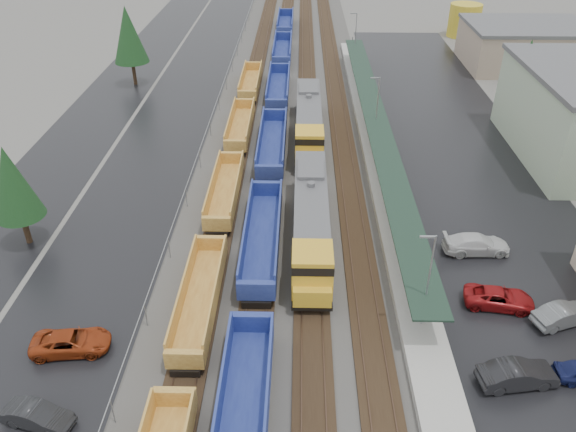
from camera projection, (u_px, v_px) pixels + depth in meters
name	position (u px, v px, depth m)	size (l,w,h in m)	color
ballast_strip	(292.00, 111.00, 72.84)	(20.00, 160.00, 0.08)	#302D2B
trackbed	(292.00, 110.00, 72.78)	(14.60, 160.00, 0.22)	black
west_parking_lot	(178.00, 111.00, 73.14)	(10.00, 160.00, 0.02)	black
west_road	(101.00, 110.00, 73.33)	(9.00, 160.00, 0.02)	black
east_commuter_lot	(457.00, 146.00, 64.06)	(16.00, 100.00, 0.02)	black
station_platform	(374.00, 139.00, 63.86)	(3.00, 80.00, 8.00)	#9E9B93
chainlink_fence	(217.00, 104.00, 70.86)	(0.08, 160.04, 2.02)	gray
tree_west_near	(12.00, 182.00, 44.84)	(3.96, 3.96, 9.00)	#332316
tree_west_far	(128.00, 35.00, 77.92)	(4.84, 4.84, 11.00)	#332316
tree_east	(526.00, 69.00, 67.18)	(4.40, 4.40, 10.00)	#332316
locomotive_lead	(311.00, 221.00, 46.37)	(2.97, 19.56, 4.43)	black
locomotive_trail	(309.00, 121.00, 64.09)	(2.97, 19.56, 4.43)	black
well_string_yellow	(215.00, 237.00, 46.64)	(2.50, 89.99, 2.22)	#A6702E
well_string_blue	(272.00, 144.00, 61.62)	(2.84, 123.42, 2.52)	navy
storage_tank	(464.00, 20.00, 102.59)	(5.74, 5.74, 5.74)	gold
parked_car_west_b	(38.00, 416.00, 32.11)	(4.18, 1.46, 1.38)	black
parked_car_west_c	(71.00, 342.00, 37.01)	(5.12, 2.36, 1.42)	maroon
parked_car_east_a	(518.00, 375.00, 34.54)	(4.91, 1.71, 1.62)	black
parked_car_east_b	(499.00, 298.00, 40.77)	(4.99, 2.30, 1.39)	maroon
parked_car_east_c	(476.00, 244.00, 46.32)	(5.48, 2.23, 1.59)	silver
parked_car_east_e	(564.00, 315.00, 39.17)	(4.58, 1.60, 1.51)	slate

